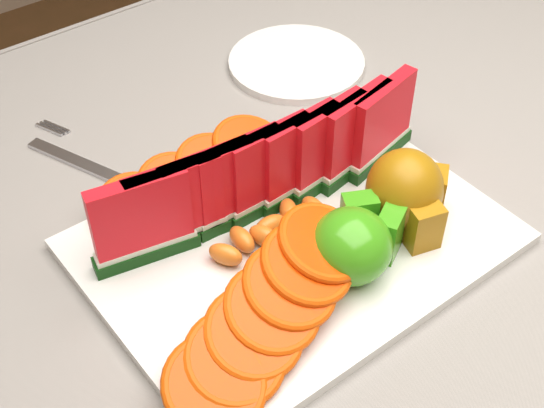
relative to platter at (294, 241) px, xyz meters
The scene contains 11 objects.
table 0.13m from the platter, ahead, with size 1.40×0.90×0.75m.
tablecloth 0.09m from the platter, ahead, with size 1.53×1.03×0.20m.
platter is the anchor object (origin of this frame).
apple_cluster 0.08m from the platter, 72.25° to the right, with size 0.11×0.09×0.07m.
pear_cluster 0.12m from the platter, 25.09° to the right, with size 0.10×0.10×0.09m.
side_plate 0.33m from the platter, 50.39° to the left, with size 0.24×0.24×0.01m.
fork 0.27m from the platter, 113.91° to the left, with size 0.08×0.19×0.00m.
watermelon_row 0.07m from the platter, 78.76° to the left, with size 0.39×0.07×0.10m.
orange_fan_front 0.12m from the platter, 138.52° to the right, with size 0.27×0.16×0.07m.
orange_fan_back 0.13m from the platter, 106.04° to the left, with size 0.24×0.10×0.04m.
tangerine_segments 0.03m from the platter, 144.24° to the left, with size 0.13×0.05×0.02m.
Camera 1 is at (-0.41, -0.41, 1.32)m, focal length 50.00 mm.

